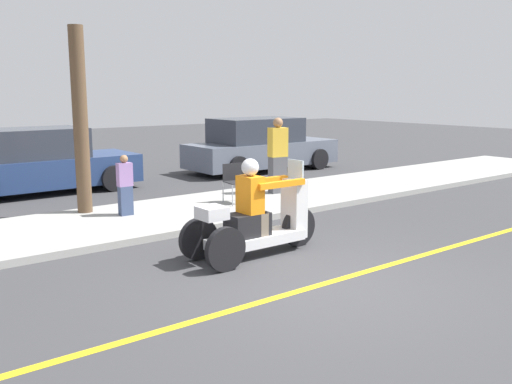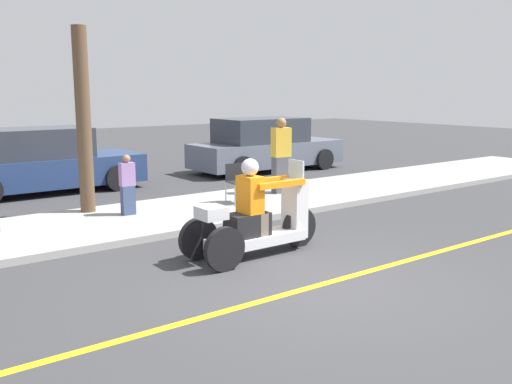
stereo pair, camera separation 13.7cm
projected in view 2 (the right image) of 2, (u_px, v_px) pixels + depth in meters
The scene contains 10 objects.
ground_plane at pixel (322, 284), 7.34m from camera, with size 60.00×60.00×0.00m, color #38383A.
lane_stripe at pixel (328, 283), 7.40m from camera, with size 24.00×0.12×0.01m.
sidewalk_strip at pixel (156, 217), 10.94m from camera, with size 28.00×2.80×0.12m.
motorcycle_trike at pixel (256, 221), 8.53m from camera, with size 2.29×0.79×1.48m.
spectator_with_child at pixel (281, 157), 13.01m from camera, with size 0.44×0.31×1.72m.
spectator_end_of_line at pixel (127, 186), 10.77m from camera, with size 0.28×0.17×1.15m.
folding_chair_set_back at pixel (238, 179), 11.93m from camera, with size 0.53×0.53×0.82m.
parked_car_lot_center at pixel (41, 163), 13.71m from camera, with size 4.61×1.96×1.56m.
parked_car_lot_right at pixel (265, 146), 17.40m from camera, with size 4.82×1.96×1.61m.
tree_trunk at pixel (83, 121), 10.84m from camera, with size 0.28×0.28×3.53m.
Camera 2 is at (-4.89, -5.09, 2.48)m, focal length 40.00 mm.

